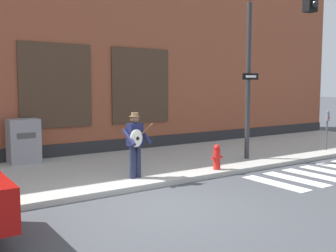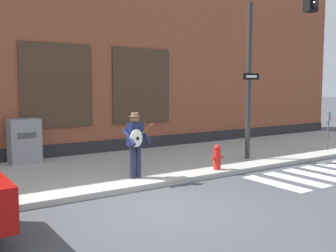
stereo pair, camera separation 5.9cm
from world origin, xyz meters
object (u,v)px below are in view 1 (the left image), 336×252
(parking_meter, at_px, (327,124))
(fire_hydrant, at_px, (217,157))
(traffic_light, at_px, (272,44))
(utility_box, at_px, (24,141))
(busker, at_px, (135,141))

(parking_meter, xyz_separation_m, fire_hydrant, (-5.55, -0.33, -0.60))
(traffic_light, height_order, utility_box, traffic_light)
(traffic_light, height_order, fire_hydrant, traffic_light)
(busker, relative_size, utility_box, 1.24)
(busker, distance_m, fire_hydrant, 2.47)
(traffic_light, bearing_deg, parking_meter, 9.30)
(traffic_light, relative_size, parking_meter, 3.52)
(busker, xyz_separation_m, utility_box, (-1.80, 3.60, -0.27))
(parking_meter, xyz_separation_m, utility_box, (-9.72, 3.63, -0.28))
(busker, xyz_separation_m, fire_hydrant, (2.37, -0.36, -0.59))
(busker, bearing_deg, parking_meter, -0.24)
(traffic_light, xyz_separation_m, fire_hydrant, (-1.79, 0.29, -3.15))
(traffic_light, distance_m, fire_hydrant, 3.63)
(parking_meter, relative_size, fire_hydrant, 2.05)
(utility_box, height_order, fire_hydrant, utility_box)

